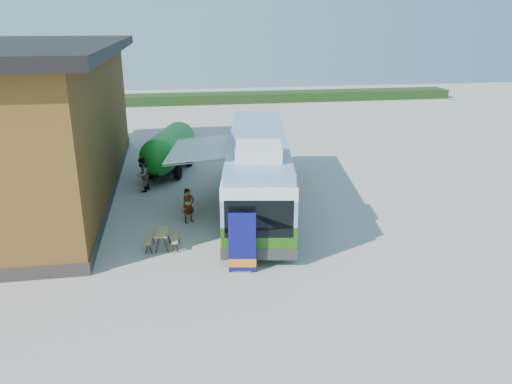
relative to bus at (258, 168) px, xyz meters
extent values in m
plane|color=#BCB7AD|center=(-0.52, -5.87, -1.92)|extent=(100.00, 100.00, 0.00)
cube|color=brown|center=(-11.02, 4.13, 1.58)|extent=(8.00, 20.00, 7.00)
cube|color=black|center=(-11.02, 4.13, 5.33)|extent=(9.60, 21.20, 0.50)
cube|color=#332D28|center=(-11.02, 4.13, -1.67)|extent=(8.10, 20.10, 0.50)
cube|color=#264419|center=(7.48, 32.13, -1.42)|extent=(40.00, 3.00, 1.00)
cube|color=#286C12|center=(0.01, 0.08, -0.94)|extent=(4.82, 13.30, 1.19)
cube|color=#7692B8|center=(0.01, 0.08, 0.14)|extent=(4.82, 13.30, 0.98)
cube|color=black|center=(-1.23, 0.84, 0.14)|extent=(1.83, 10.72, 0.76)
cube|color=black|center=(1.43, 0.39, 0.14)|extent=(1.83, 10.72, 0.76)
cube|color=white|center=(0.01, 0.08, 0.88)|extent=(4.82, 13.30, 0.49)
cube|color=#7692B8|center=(0.01, 0.08, 1.34)|extent=(4.63, 13.06, 0.43)
cube|color=white|center=(-0.67, -3.99, 1.83)|extent=(2.04, 2.21, 0.54)
cube|color=black|center=(-1.05, -6.32, -0.02)|extent=(2.42, 0.46, 1.41)
cube|color=#2D2D2D|center=(-1.05, -6.27, -1.38)|extent=(2.76, 0.65, 0.43)
cube|color=#2D2D2D|center=(1.07, 6.43, -1.38)|extent=(2.76, 0.65, 0.43)
cylinder|color=black|center=(-1.92, -4.00, -1.38)|extent=(0.50, 1.12, 1.09)
cylinder|color=black|center=(0.52, -4.41, -1.38)|extent=(0.50, 1.12, 1.09)
cylinder|color=black|center=(-0.58, 4.03, -1.38)|extent=(0.50, 1.12, 1.09)
cylinder|color=black|center=(1.86, 3.62, -1.38)|extent=(0.50, 1.12, 1.09)
cube|color=white|center=(-2.64, -0.01, 0.98)|extent=(3.44, 4.81, 0.34)
cube|color=#A5A8AD|center=(-1.28, -0.23, 1.17)|extent=(0.92, 4.68, 0.15)
cylinder|color=#A5A8AD|center=(-2.96, -1.89, 0.88)|extent=(2.82, 0.52, 0.35)
cylinder|color=#A5A8AD|center=(-2.33, 1.88, 0.88)|extent=(2.82, 0.52, 0.35)
cube|color=#0D0D63|center=(-1.69, -6.55, -0.79)|extent=(0.96, 0.19, 2.27)
cube|color=orange|center=(-1.69, -6.55, -1.56)|extent=(0.98, 0.20, 0.32)
cube|color=#A5A8AD|center=(-1.69, -6.55, -1.89)|extent=(0.70, 0.29, 0.07)
cylinder|color=#A5A8AD|center=(-1.69, -6.53, -0.79)|extent=(0.03, 0.03, 2.27)
cube|color=tan|center=(-4.48, -4.05, -1.24)|extent=(0.54, 1.13, 0.04)
cube|color=tan|center=(-4.98, -4.01, -1.51)|extent=(0.31, 1.11, 0.03)
cube|color=tan|center=(-3.98, -4.09, -1.51)|extent=(0.31, 1.11, 0.03)
cube|color=black|center=(-4.68, -4.49, -1.58)|extent=(0.05, 0.05, 0.67)
cube|color=black|center=(-4.36, -4.52, -1.58)|extent=(0.05, 0.05, 0.67)
cube|color=black|center=(-4.61, -3.59, -1.58)|extent=(0.05, 0.05, 0.67)
cube|color=black|center=(-4.28, -3.61, -1.58)|extent=(0.05, 0.05, 0.67)
imported|color=#999999|center=(-3.36, -1.53, -1.14)|extent=(0.68, 0.59, 1.56)
imported|color=#999999|center=(-5.54, 3.12, -1.02)|extent=(0.93, 1.05, 1.79)
cylinder|color=#188921|center=(-4.08, 6.44, -0.39)|extent=(3.18, 4.91, 2.04)
sphere|color=#188921|center=(-4.69, 4.26, -0.39)|extent=(2.04, 2.04, 2.04)
sphere|color=#188921|center=(-3.47, 8.61, -0.39)|extent=(2.04, 2.04, 2.04)
cube|color=black|center=(-4.08, 6.44, -1.30)|extent=(2.59, 4.94, 0.23)
cube|color=black|center=(-4.87, 3.60, -1.35)|extent=(0.50, 1.34, 0.11)
cylinder|color=black|center=(-5.20, 5.34, -1.47)|extent=(0.52, 0.95, 0.90)
cylinder|color=black|center=(-3.68, 4.91, -1.47)|extent=(0.52, 0.95, 0.90)
cylinder|color=black|center=(-4.47, 7.96, -1.47)|extent=(0.52, 0.95, 0.90)
cylinder|color=black|center=(-2.95, 7.53, -1.47)|extent=(0.52, 0.95, 0.90)
camera|label=1|loc=(-3.88, -22.23, 6.56)|focal=35.00mm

